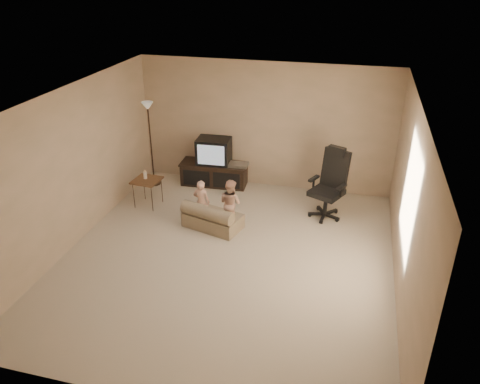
# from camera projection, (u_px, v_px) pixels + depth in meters

# --- Properties ---
(floor) EXTENTS (5.50, 5.50, 0.00)m
(floor) POSITION_uv_depth(u_px,v_px,m) (227.00, 257.00, 7.29)
(floor) COLOR beige
(floor) RESTS_ON ground
(room_shell) EXTENTS (5.50, 5.50, 5.50)m
(room_shell) POSITION_uv_depth(u_px,v_px,m) (226.00, 168.00, 6.61)
(room_shell) COLOR white
(room_shell) RESTS_ON floor
(tv_stand) EXTENTS (1.40, 0.58, 0.99)m
(tv_stand) POSITION_uv_depth(u_px,v_px,m) (214.00, 166.00, 9.48)
(tv_stand) COLOR black
(tv_stand) RESTS_ON floor
(office_chair) EXTENTS (0.78, 0.80, 1.28)m
(office_chair) POSITION_uv_depth(u_px,v_px,m) (329.00, 192.00, 8.29)
(office_chair) COLOR black
(office_chair) RESTS_ON floor
(side_table) EXTENTS (0.51, 0.51, 0.71)m
(side_table) POSITION_uv_depth(u_px,v_px,m) (147.00, 180.00, 8.62)
(side_table) COLOR brown
(side_table) RESTS_ON floor
(floor_lamp) EXTENTS (0.27, 0.27, 1.72)m
(floor_lamp) POSITION_uv_depth(u_px,v_px,m) (149.00, 125.00, 9.12)
(floor_lamp) COLOR black
(floor_lamp) RESTS_ON floor
(child_sofa) EXTENTS (1.08, 0.79, 0.48)m
(child_sofa) POSITION_uv_depth(u_px,v_px,m) (211.00, 218.00, 8.00)
(child_sofa) COLOR gray
(child_sofa) RESTS_ON floor
(toddler_left) EXTENTS (0.30, 0.22, 0.81)m
(toddler_left) POSITION_uv_depth(u_px,v_px,m) (202.00, 202.00, 8.08)
(toddler_left) COLOR #DCA489
(toddler_left) RESTS_ON floor
(toddler_right) EXTENTS (0.48, 0.38, 0.86)m
(toddler_right) POSITION_uv_depth(u_px,v_px,m) (230.00, 203.00, 8.00)
(toddler_right) COLOR #DCA489
(toddler_right) RESTS_ON floor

